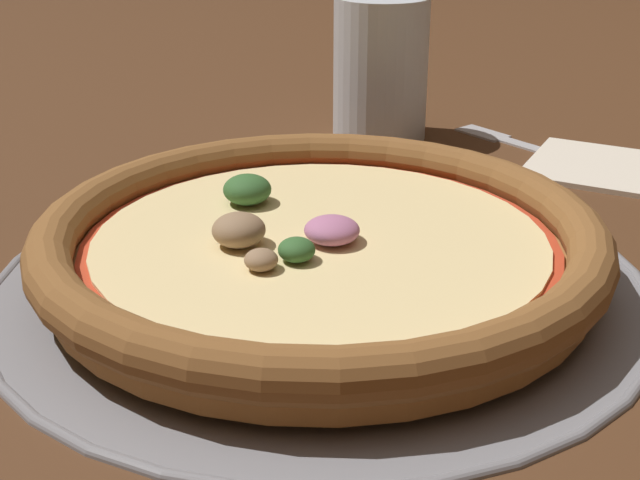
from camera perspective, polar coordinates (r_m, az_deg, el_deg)
ground_plane at (r=0.50m, az=0.00°, el=-2.69°), size 3.00×3.00×0.00m
pizza_tray at (r=0.50m, az=0.00°, el=-2.38°), size 0.37×0.37×0.01m
pizza at (r=0.49m, az=-0.04°, el=-0.12°), size 0.32×0.32×0.04m
drinking_cup at (r=0.75m, az=3.89°, el=10.88°), size 0.08×0.08×0.12m
napkin at (r=0.71m, az=18.99°, el=4.37°), size 0.16×0.14×0.01m
fork at (r=0.74m, az=13.93°, el=5.65°), size 0.19×0.05×0.00m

